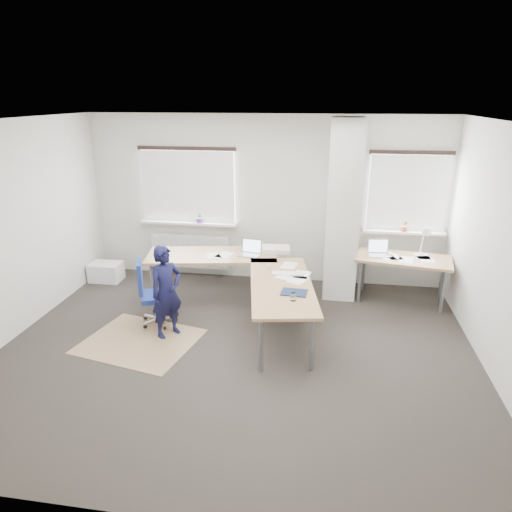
% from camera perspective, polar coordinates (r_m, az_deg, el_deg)
% --- Properties ---
extents(ground, '(6.00, 6.00, 0.00)m').
position_cam_1_polar(ground, '(5.94, -2.49, -11.68)').
color(ground, '#2A2622').
rests_on(ground, ground).
extents(room_shell, '(6.04, 5.04, 2.82)m').
position_cam_1_polar(room_shell, '(5.66, -0.02, 5.94)').
color(room_shell, beige).
rests_on(room_shell, ground).
extents(floor_mat, '(1.63, 1.46, 0.01)m').
position_cam_1_polar(floor_mat, '(6.31, -14.29, -10.28)').
color(floor_mat, '#987752').
rests_on(floor_mat, ground).
extents(white_crate, '(0.53, 0.38, 0.32)m').
position_cam_1_polar(white_crate, '(8.38, -18.23, -1.89)').
color(white_crate, white).
rests_on(white_crate, ground).
extents(desk_main, '(2.82, 2.63, 0.96)m').
position_cam_1_polar(desk_main, '(6.58, -1.06, -1.71)').
color(desk_main, '#A26945').
rests_on(desk_main, ground).
extents(desk_side, '(1.50, 0.93, 1.22)m').
position_cam_1_polar(desk_side, '(7.34, 17.91, -0.49)').
color(desk_side, '#A26945').
rests_on(desk_side, ground).
extents(task_chair, '(0.55, 0.54, 0.95)m').
position_cam_1_polar(task_chair, '(6.61, -12.49, -6.15)').
color(task_chair, navy).
rests_on(task_chair, ground).
extents(person, '(0.52, 0.55, 1.26)m').
position_cam_1_polar(person, '(6.12, -11.13, -4.41)').
color(person, black).
rests_on(person, ground).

